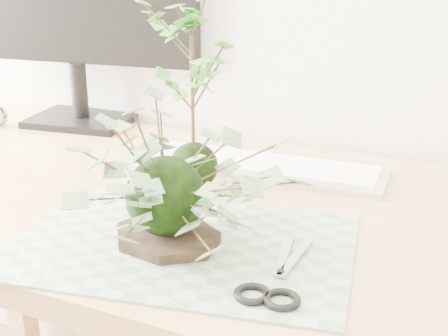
{
  "coord_description": "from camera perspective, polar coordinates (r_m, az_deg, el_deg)",
  "views": [
    {
      "loc": [
        0.36,
        0.37,
        1.16
      ],
      "look_at": [
        0.0,
        1.14,
        0.84
      ],
      "focal_mm": 50.0,
      "sensor_mm": 36.0,
      "label": 1
    }
  ],
  "objects": [
    {
      "name": "keyboard",
      "position": [
        1.18,
        3.52,
        0.15
      ],
      "size": [
        0.47,
        0.17,
        0.02
      ],
      "rotation": [
        0.0,
        0.0,
        0.07
      ],
      "color": "silver",
      "rests_on": "desk"
    },
    {
      "name": "desk",
      "position": [
        1.09,
        -1.91,
        -7.13
      ],
      "size": [
        1.6,
        0.7,
        0.74
      ],
      "color": "tan",
      "rests_on": "ground_plane"
    },
    {
      "name": "ivy_kokedama",
      "position": [
        0.86,
        -5.49,
        0.73
      ],
      "size": [
        0.35,
        0.35,
        0.23
      ],
      "rotation": [
        0.0,
        0.0,
        -0.12
      ],
      "color": "black",
      "rests_on": "stone_dish"
    },
    {
      "name": "stone_dish",
      "position": [
        0.91,
        -5.25,
        -6.28
      ],
      "size": [
        0.19,
        0.19,
        0.01
      ],
      "primitive_type": "cylinder",
      "rotation": [
        0.0,
        0.0,
        -0.16
      ],
      "color": "black",
      "rests_on": "cutting_mat"
    },
    {
      "name": "maple_kokedama",
      "position": [
        1.03,
        -2.98,
        10.88
      ],
      "size": [
        0.25,
        0.25,
        0.35
      ],
      "rotation": [
        0.0,
        0.0,
        0.39
      ],
      "color": "black",
      "rests_on": "desk"
    },
    {
      "name": "scissors",
      "position": [
        0.79,
        4.29,
        -10.75
      ],
      "size": [
        0.09,
        0.19,
        0.01
      ],
      "rotation": [
        0.0,
        0.0,
        0.08
      ],
      "color": "#95959D",
      "rests_on": "cutting_mat"
    },
    {
      "name": "cutting_mat",
      "position": [
        0.9,
        -3.74,
        -7.02
      ],
      "size": [
        0.53,
        0.4,
        0.0
      ],
      "primitive_type": "cube",
      "rotation": [
        0.0,
        0.0,
        0.18
      ],
      "color": "slate",
      "rests_on": "desk"
    }
  ]
}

